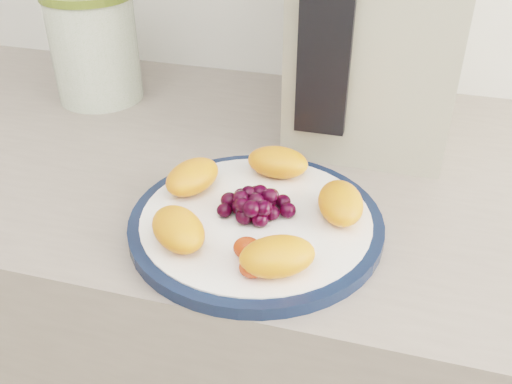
# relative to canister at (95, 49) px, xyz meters

# --- Properties ---
(counter) EXTENTS (3.50, 0.60, 0.90)m
(counter) POSITION_rel_canister_xyz_m (0.32, -0.12, -0.53)
(counter) COLOR gray
(counter) RESTS_ON floor
(cabinet_face) EXTENTS (3.48, 0.58, 0.84)m
(cabinet_face) POSITION_rel_canister_xyz_m (0.32, -0.12, -0.56)
(cabinet_face) COLOR #9B6E4C
(cabinet_face) RESTS_ON floor
(plate_rim) EXTENTS (0.29, 0.29, 0.01)m
(plate_rim) POSITION_rel_canister_xyz_m (0.35, -0.28, -0.07)
(plate_rim) COLOR #101C37
(plate_rim) RESTS_ON counter
(plate_face) EXTENTS (0.26, 0.26, 0.02)m
(plate_face) POSITION_rel_canister_xyz_m (0.35, -0.28, -0.07)
(plate_face) COLOR white
(plate_face) RESTS_ON counter
(canister) EXTENTS (0.15, 0.15, 0.16)m
(canister) POSITION_rel_canister_xyz_m (0.00, 0.00, 0.00)
(canister) COLOR #375C17
(canister) RESTS_ON counter
(appliance_panel) EXTENTS (0.06, 0.02, 0.28)m
(appliance_panel) POSITION_rel_canister_xyz_m (0.39, -0.12, 0.11)
(appliance_panel) COLOR black
(appliance_panel) RESTS_ON appliance_body
(fruit_plate) EXTENTS (0.25, 0.24, 0.04)m
(fruit_plate) POSITION_rel_canister_xyz_m (0.35, -0.29, -0.05)
(fruit_plate) COLOR orange
(fruit_plate) RESTS_ON plate_face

